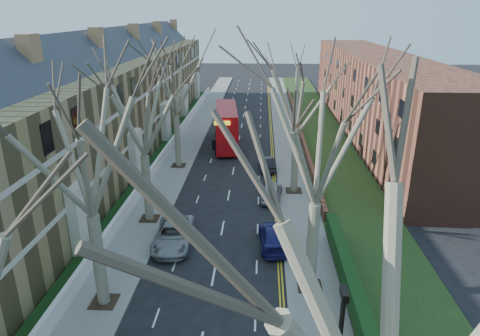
# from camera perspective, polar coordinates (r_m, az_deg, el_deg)

# --- Properties ---
(pavement_left) EXTENTS (3.00, 102.00, 0.12)m
(pavement_left) POSITION_cam_1_polar(r_m,az_deg,el_deg) (54.86, -6.35, 4.20)
(pavement_left) COLOR slate
(pavement_left) RESTS_ON ground
(pavement_right) EXTENTS (3.00, 102.00, 0.12)m
(pavement_right) POSITION_cam_1_polar(r_m,az_deg,el_deg) (54.26, 6.29, 4.02)
(pavement_right) COLOR slate
(pavement_right) RESTS_ON ground
(terrace_left) EXTENTS (9.70, 78.00, 13.60)m
(terrace_left) POSITION_cam_1_polar(r_m,az_deg,el_deg) (47.94, -17.27, 7.81)
(terrace_left) COLOR olive
(terrace_left) RESTS_ON ground
(flats_right) EXTENTS (13.97, 54.00, 10.00)m
(flats_right) POSITION_cam_1_polar(r_m,az_deg,el_deg) (58.81, 17.64, 9.40)
(flats_right) COLOR brown
(flats_right) RESTS_ON ground
(front_wall_left) EXTENTS (0.30, 78.00, 1.00)m
(front_wall_left) POSITION_cam_1_polar(r_m,az_deg,el_deg) (47.50, -9.84, 2.18)
(front_wall_left) COLOR white
(front_wall_left) RESTS_ON ground
(grass_verge_right) EXTENTS (6.00, 102.00, 0.06)m
(grass_verge_right) POSITION_cam_1_polar(r_m,az_deg,el_deg) (54.69, 11.02, 3.99)
(grass_verge_right) COLOR #1E3112
(grass_verge_right) RESTS_ON ground
(tree_left_mid) EXTENTS (10.50, 10.50, 14.71)m
(tree_left_mid) POSITION_cam_1_polar(r_m,az_deg,el_deg) (21.54, -20.28, 4.01)
(tree_left_mid) COLOR brown
(tree_left_mid) RESTS_ON ground
(tree_left_far) EXTENTS (10.15, 10.15, 14.22)m
(tree_left_far) POSITION_cam_1_polar(r_m,az_deg,el_deg) (30.79, -13.17, 8.72)
(tree_left_far) COLOR brown
(tree_left_far) RESTS_ON ground
(tree_left_dist) EXTENTS (10.50, 10.50, 14.71)m
(tree_left_dist) POSITION_cam_1_polar(r_m,az_deg,el_deg) (42.25, -8.81, 12.46)
(tree_left_dist) COLOR brown
(tree_left_dist) RESTS_ON ground
(tree_right_near) EXTENTS (10.85, 10.85, 15.20)m
(tree_right_near) POSITION_cam_1_polar(r_m,az_deg,el_deg) (9.27, 21.89, -16.07)
(tree_right_near) COLOR brown
(tree_right_near) RESTS_ON ground
(tree_right_mid) EXTENTS (10.50, 10.50, 14.71)m
(tree_right_mid) POSITION_cam_1_polar(r_m,az_deg,el_deg) (21.95, 10.65, 5.22)
(tree_right_mid) COLOR brown
(tree_right_mid) RESTS_ON ground
(tree_right_far) EXTENTS (10.15, 10.15, 14.22)m
(tree_right_far) POSITION_cam_1_polar(r_m,az_deg,el_deg) (35.64, 7.80, 10.58)
(tree_right_far) COLOR brown
(tree_right_far) RESTS_ON ground
(double_decker_bus) EXTENTS (3.49, 10.86, 4.47)m
(double_decker_bus) POSITION_cam_1_polar(r_m,az_deg,el_deg) (50.47, -1.82, 5.41)
(double_decker_bus) COLOR #A70B0F
(double_decker_bus) RESTS_ON ground
(car_left_far) EXTENTS (2.73, 5.49, 1.50)m
(car_left_far) POSITION_cam_1_polar(r_m,az_deg,el_deg) (29.88, -8.86, -8.77)
(car_left_far) COLOR gray
(car_left_far) RESTS_ON ground
(car_right_near) EXTENTS (2.15, 4.76, 1.35)m
(car_right_near) POSITION_cam_1_polar(r_m,az_deg,el_deg) (29.53, 4.49, -9.10)
(car_right_near) COLOR navy
(car_right_near) RESTS_ON ground
(car_right_mid) EXTENTS (2.15, 4.32, 1.42)m
(car_right_mid) POSITION_cam_1_polar(r_m,az_deg,el_deg) (36.45, 4.22, -3.10)
(car_right_mid) COLOR #9A9CA2
(car_right_mid) RESTS_ON ground
(car_right_far) EXTENTS (1.75, 4.07, 1.30)m
(car_right_far) POSITION_cam_1_polar(r_m,az_deg,el_deg) (43.12, 3.58, 0.61)
(car_right_far) COLOR black
(car_right_far) RESTS_ON ground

